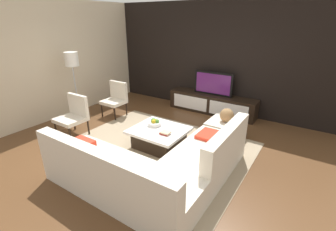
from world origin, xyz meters
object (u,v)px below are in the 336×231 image
television (213,83)px  book_stack (165,133)px  floor_lamp (72,64)px  accent_chair_far (116,97)px  fruit_bowl (155,123)px  accent_chair_near (74,113)px  decorative_ball (227,115)px  media_console (212,104)px  sectional_couch (156,168)px  ottoman (225,130)px  coffee_table (159,137)px

television → book_stack: television is taller
floor_lamp → accent_chair_far: floor_lamp is taller
fruit_bowl → book_stack: 0.46m
accent_chair_near → book_stack: size_ratio=4.61×
television → floor_lamp: 3.48m
television → floor_lamp: bearing=-139.5°
decorative_ball → book_stack: decorative_ball is taller
media_console → sectional_couch: (0.52, -3.27, 0.04)m
ottoman → decorative_ball: 0.34m
floor_lamp → ottoman: size_ratio=2.36×
media_console → accent_chair_far: 2.53m
decorative_ball → book_stack: size_ratio=1.49×
sectional_couch → accent_chair_near: size_ratio=2.78×
accent_chair_near → book_stack: accent_chair_near is taller
ottoman → media_console: bearing=124.1°
ottoman → book_stack: 1.37m
accent_chair_near → fruit_bowl: (1.65, 0.64, -0.05)m
sectional_couch → coffee_table: bearing=122.6°
media_console → sectional_couch: sectional_couch is taller
coffee_table → accent_chair_near: size_ratio=1.19×
accent_chair_far → fruit_bowl: bearing=-27.8°
television → fruit_bowl: bearing=-97.3°
book_stack → coffee_table: bearing=151.7°
fruit_bowl → accent_chair_far: 1.86m
accent_chair_near → decorative_ball: accent_chair_near is taller
accent_chair_near → media_console: bearing=49.2°
decorative_ball → floor_lamp: bearing=-164.8°
media_console → accent_chair_far: (-2.01, -1.52, 0.24)m
accent_chair_near → fruit_bowl: size_ratio=3.11×
accent_chair_near → ottoman: (2.80, 1.55, -0.29)m
media_console → accent_chair_far: size_ratio=2.69×
sectional_couch → fruit_bowl: size_ratio=8.63×
television → book_stack: (0.12, -2.42, -0.39)m
media_console → accent_chair_far: accent_chair_far is taller
accent_chair_near → accent_chair_far: same height
media_console → fruit_bowl: 2.22m
television → fruit_bowl: 2.24m
television → accent_chair_far: 2.54m
accent_chair_far → book_stack: bearing=-29.3°
accent_chair_near → fruit_bowl: 1.77m
accent_chair_near → floor_lamp: size_ratio=0.53×
coffee_table → sectional_couch: bearing=-57.4°
accent_chair_near → book_stack: (2.05, 0.42, -0.08)m
fruit_bowl → book_stack: fruit_bowl is taller
floor_lamp → media_console: bearing=40.5°
sectional_couch → accent_chair_far: 3.08m
sectional_couch → accent_chair_far: (-2.53, 1.75, 0.20)m
sectional_couch → fruit_bowl: sectional_couch is taller
coffee_table → decorative_ball: decorative_ball is taller
media_console → floor_lamp: bearing=-139.5°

